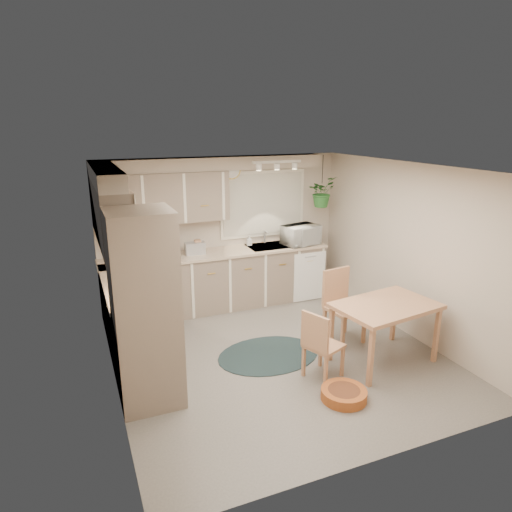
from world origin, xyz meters
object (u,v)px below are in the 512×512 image
at_px(dining_table, 384,333).
at_px(braided_rug, 268,355).
at_px(microwave, 301,233).
at_px(chair_left, 324,344).
at_px(pet_bed, 344,394).
at_px(chair_back, 345,307).

distance_m(dining_table, braided_rug, 1.49).
bearing_deg(microwave, dining_table, -103.52).
height_order(chair_left, pet_bed, chair_left).
bearing_deg(chair_back, chair_left, 34.32).
height_order(chair_back, braided_rug, chair_back).
height_order(chair_left, chair_back, chair_back).
relative_size(chair_left, braided_rug, 0.63).
distance_m(chair_back, microwave, 1.82).
height_order(chair_back, microwave, microwave).
distance_m(dining_table, pet_bed, 1.10).
bearing_deg(chair_left, pet_bed, -25.54).
xyz_separation_m(dining_table, microwave, (0.05, 2.35, 0.75)).
distance_m(chair_left, pet_bed, 0.62).
bearing_deg(microwave, chair_back, -108.91).
distance_m(chair_left, braided_rug, 0.91).
height_order(pet_bed, microwave, microwave).
xyz_separation_m(chair_back, microwave, (0.20, 1.69, 0.64)).
bearing_deg(dining_table, microwave, 88.80).
bearing_deg(microwave, chair_left, -123.63).
height_order(dining_table, chair_back, chair_back).
relative_size(dining_table, pet_bed, 2.44).
distance_m(braided_rug, microwave, 2.42).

